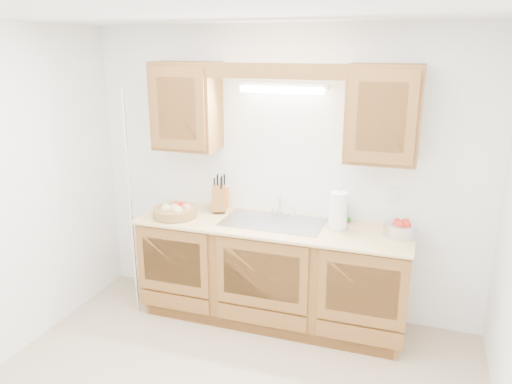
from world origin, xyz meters
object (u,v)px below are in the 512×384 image
at_px(paper_towel, 338,211).
at_px(apple_bowl, 401,228).
at_px(knife_block, 219,198).
at_px(fruit_basket, 175,211).

height_order(paper_towel, apple_bowl, paper_towel).
xyz_separation_m(knife_block, apple_bowl, (1.58, -0.10, -0.06)).
relative_size(knife_block, apple_bowl, 1.16).
xyz_separation_m(fruit_basket, paper_towel, (1.39, 0.15, 0.10)).
relative_size(knife_block, paper_towel, 0.95).
bearing_deg(apple_bowl, knife_block, 176.40).
bearing_deg(paper_towel, knife_block, 174.17).
bearing_deg(fruit_basket, knife_block, 40.63).
bearing_deg(paper_towel, fruit_basket, -173.81).
xyz_separation_m(fruit_basket, knife_block, (0.30, 0.26, 0.07)).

